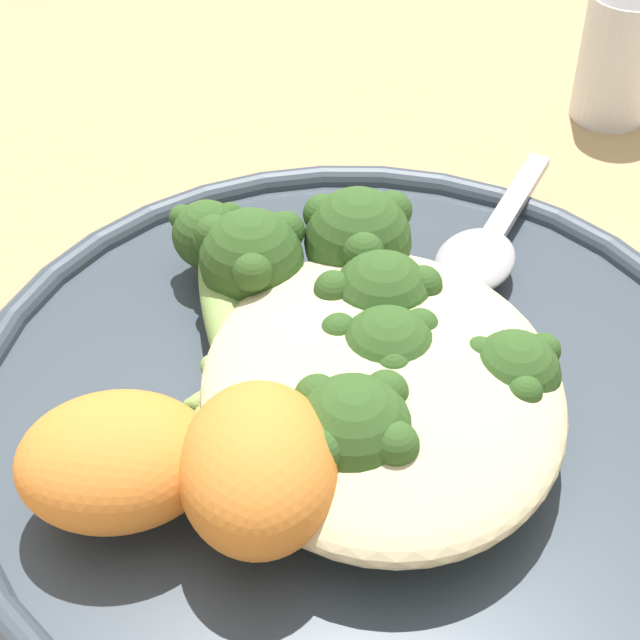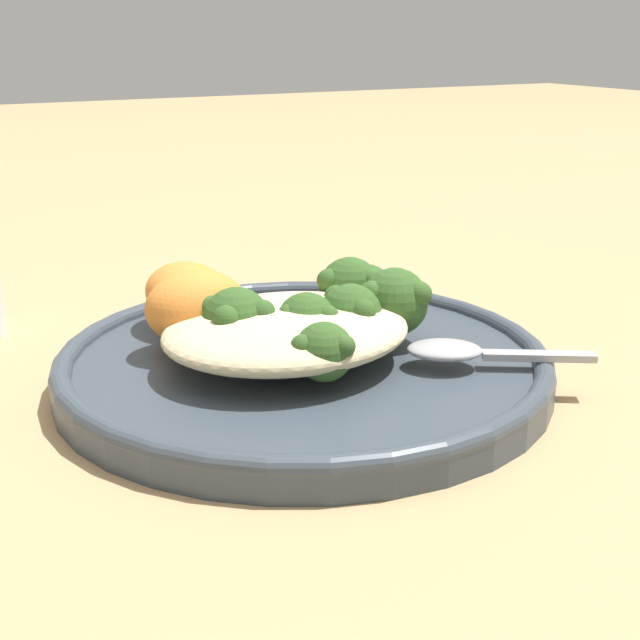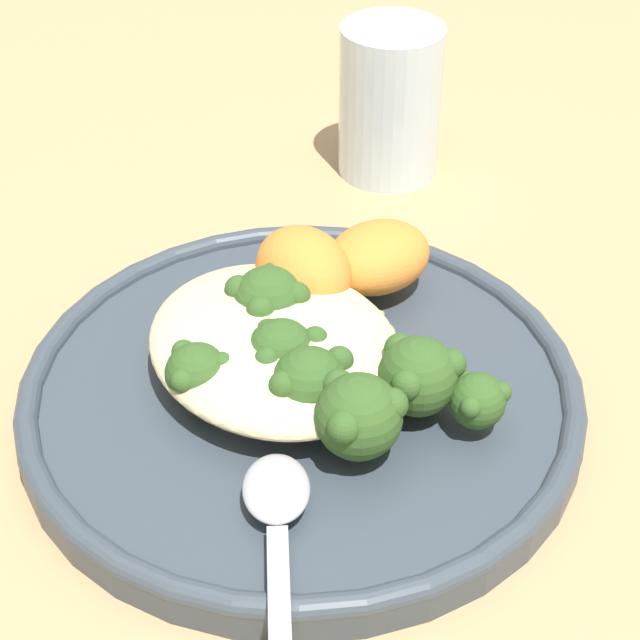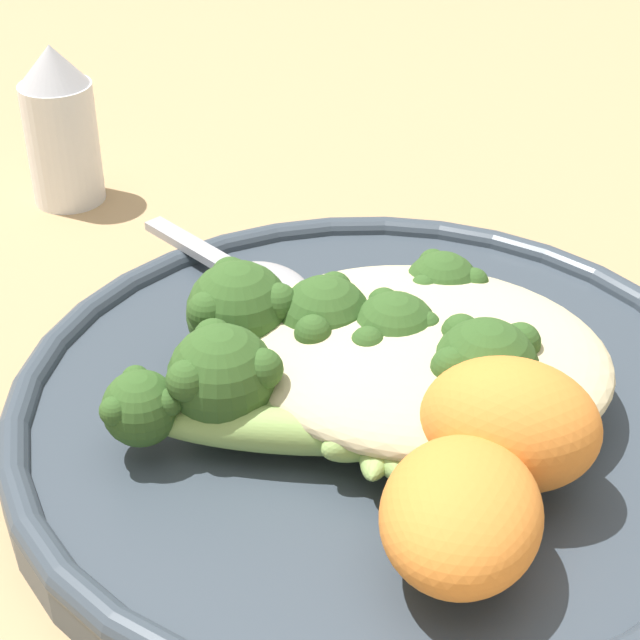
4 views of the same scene
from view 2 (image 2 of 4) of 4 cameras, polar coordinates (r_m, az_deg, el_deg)
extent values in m
plane|color=tan|center=(0.51, -2.73, -4.06)|extent=(4.00, 4.00, 0.00)
cylinder|color=#38424C|center=(0.51, -1.05, -3.18)|extent=(0.28, 0.28, 0.02)
torus|color=#38424C|center=(0.51, -1.05, -2.34)|extent=(0.28, 0.28, 0.01)
ellipsoid|color=beige|center=(0.49, -1.93, -0.66)|extent=(0.14, 0.12, 0.03)
ellipsoid|color=#8EB25B|center=(0.52, -4.07, -0.03)|extent=(0.06, 0.06, 0.02)
sphere|color=#335623|center=(0.49, -5.34, -0.13)|extent=(0.04, 0.04, 0.04)
sphere|color=#335623|center=(0.50, -4.72, 1.13)|extent=(0.01, 0.01, 0.01)
sphere|color=#335623|center=(0.49, -6.98, 0.77)|extent=(0.01, 0.01, 0.01)
sphere|color=#335623|center=(0.47, -6.04, 0.09)|extent=(0.01, 0.01, 0.01)
sphere|color=#335623|center=(0.48, -3.71, 0.47)|extent=(0.01, 0.01, 0.01)
ellipsoid|color=#8EB25B|center=(0.50, -2.24, -0.95)|extent=(0.02, 0.11, 0.02)
sphere|color=#335623|center=(0.45, 0.21, -2.06)|extent=(0.03, 0.03, 0.03)
sphere|color=#335623|center=(0.46, 0.26, -0.90)|extent=(0.01, 0.01, 0.01)
sphere|color=#335623|center=(0.45, -1.16, -1.66)|extent=(0.01, 0.01, 0.01)
sphere|color=#335623|center=(0.45, 1.54, -1.69)|extent=(0.01, 0.01, 0.01)
ellipsoid|color=#8EB25B|center=(0.52, -2.86, -0.27)|extent=(0.02, 0.07, 0.01)
sphere|color=#335623|center=(0.49, -0.86, -0.21)|extent=(0.03, 0.03, 0.03)
sphere|color=#335623|center=(0.50, -0.80, 0.94)|extent=(0.01, 0.01, 0.01)
sphere|color=#335623|center=(0.48, -2.28, 0.23)|extent=(0.01, 0.01, 0.01)
sphere|color=#335623|center=(0.48, 0.48, 0.21)|extent=(0.01, 0.01, 0.01)
ellipsoid|color=#8EB25B|center=(0.52, -1.96, -0.09)|extent=(0.06, 0.08, 0.02)
sphere|color=#335623|center=(0.50, 1.97, 0.30)|extent=(0.04, 0.04, 0.04)
sphere|color=#335623|center=(0.51, 1.18, 1.41)|extent=(0.01, 0.01, 0.01)
sphere|color=#335623|center=(0.49, 2.81, 0.55)|extent=(0.01, 0.01, 0.01)
ellipsoid|color=#8EB25B|center=(0.53, -0.97, 0.21)|extent=(0.10, 0.07, 0.02)
sphere|color=#335623|center=(0.52, 4.78, 1.17)|extent=(0.04, 0.04, 0.04)
sphere|color=#335623|center=(0.53, 4.72, 2.39)|extent=(0.02, 0.02, 0.02)
sphere|color=#335623|center=(0.51, 3.33, 1.68)|extent=(0.02, 0.02, 0.02)
sphere|color=#335623|center=(0.51, 6.36, 1.65)|extent=(0.02, 0.02, 0.02)
ellipsoid|color=#8EB25B|center=(0.54, -1.74, 0.55)|extent=(0.08, 0.02, 0.02)
sphere|color=#335623|center=(0.55, 1.92, 2.07)|extent=(0.04, 0.04, 0.04)
sphere|color=#335623|center=(0.56, 1.92, 3.16)|extent=(0.01, 0.01, 0.01)
sphere|color=#335623|center=(0.54, 0.55, 2.54)|extent=(0.01, 0.01, 0.01)
sphere|color=#335623|center=(0.54, 3.30, 2.52)|extent=(0.01, 0.01, 0.01)
ellipsoid|color=#8EB25B|center=(0.55, -0.62, 0.91)|extent=(0.10, 0.03, 0.02)
sphere|color=#335623|center=(0.58, 3.16, 2.24)|extent=(0.03, 0.03, 0.03)
sphere|color=#335623|center=(0.59, 3.14, 2.97)|extent=(0.01, 0.01, 0.01)
sphere|color=#335623|center=(0.57, 2.26, 2.56)|extent=(0.01, 0.01, 0.01)
sphere|color=#335623|center=(0.57, 4.09, 2.54)|extent=(0.01, 0.01, 0.01)
ellipsoid|color=orange|center=(0.51, -7.90, 0.82)|extent=(0.06, 0.05, 0.04)
ellipsoid|color=orange|center=(0.55, -8.54, 1.79)|extent=(0.05, 0.06, 0.04)
cube|color=#A3A3A8|center=(0.50, 13.83, -2.25)|extent=(0.06, 0.04, 0.00)
ellipsoid|color=#A3A3A8|center=(0.49, 7.98, -1.91)|extent=(0.05, 0.05, 0.01)
camera|label=1|loc=(0.47, -36.47, 26.23)|focal=60.00mm
camera|label=3|loc=(0.61, 46.75, 29.88)|focal=60.00mm
camera|label=4|loc=(0.75, -17.62, 22.73)|focal=60.00mm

